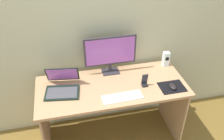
# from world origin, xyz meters

# --- Properties ---
(ground_plane) EXTENTS (8.00, 8.00, 0.00)m
(ground_plane) POSITION_xyz_m (0.00, 0.00, 0.00)
(ground_plane) COLOR brown
(wall_back) EXTENTS (6.00, 0.04, 2.50)m
(wall_back) POSITION_xyz_m (0.00, 0.39, 1.25)
(wall_back) COLOR #B9BB95
(wall_back) RESTS_ON ground_plane
(desk) EXTENTS (1.50, 0.64, 0.76)m
(desk) POSITION_xyz_m (0.00, 0.00, 0.60)
(desk) COLOR tan
(desk) RESTS_ON ground_plane
(monitor) EXTENTS (0.54, 0.14, 0.42)m
(monitor) POSITION_xyz_m (0.04, 0.24, 0.99)
(monitor) COLOR #322F37
(monitor) RESTS_ON desk
(speaker_right) EXTENTS (0.07, 0.06, 0.16)m
(speaker_right) POSITION_xyz_m (0.67, 0.23, 0.84)
(speaker_right) COLOR white
(speaker_right) RESTS_ON desk
(laptop) EXTENTS (0.37, 0.36, 0.21)m
(laptop) POSITION_xyz_m (-0.48, 0.04, 0.80)
(laptop) COLOR black
(laptop) RESTS_ON desk
(keyboard_external) EXTENTS (0.39, 0.14, 0.01)m
(keyboard_external) POSITION_xyz_m (0.06, -0.20, 0.76)
(keyboard_external) COLOR white
(keyboard_external) RESTS_ON desk
(mousepad) EXTENTS (0.25, 0.20, 0.00)m
(mousepad) POSITION_xyz_m (0.58, -0.16, 0.76)
(mousepad) COLOR black
(mousepad) RESTS_ON desk
(mouse) EXTENTS (0.06, 0.10, 0.04)m
(mouse) POSITION_xyz_m (0.57, -0.17, 0.78)
(mouse) COLOR black
(mouse) RESTS_ON mousepad
(phone_in_dock) EXTENTS (0.06, 0.05, 0.14)m
(phone_in_dock) POSITION_xyz_m (0.32, -0.07, 0.81)
(phone_in_dock) COLOR black
(phone_in_dock) RESTS_ON desk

